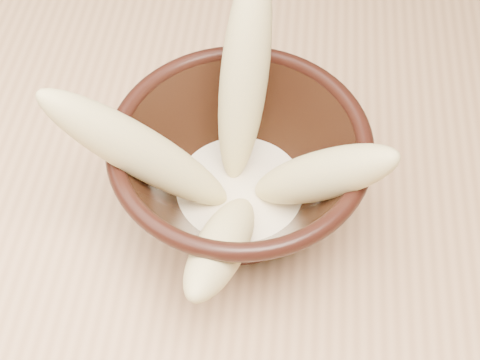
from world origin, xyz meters
name	(u,v)px	position (x,y,z in m)	size (l,w,h in m)	color
table	(423,360)	(0.00, 0.00, 0.67)	(1.20, 0.80, 0.75)	tan
bowl	(240,173)	(-0.17, 0.08, 0.81)	(0.20, 0.20, 0.11)	black
milk_puddle	(240,192)	(-0.17, 0.08, 0.79)	(0.11, 0.11, 0.02)	#F0E1C1
banana_upright	(244,77)	(-0.17, 0.13, 0.87)	(0.04, 0.04, 0.18)	#F4E390
banana_left	(142,153)	(-0.24, 0.06, 0.86)	(0.04, 0.04, 0.18)	#F4E390
banana_right	(320,176)	(-0.11, 0.06, 0.84)	(0.04, 0.04, 0.14)	#F4E390
banana_front	(221,246)	(-0.17, 0.01, 0.82)	(0.04, 0.04, 0.13)	#F4E390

